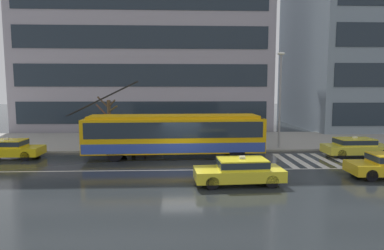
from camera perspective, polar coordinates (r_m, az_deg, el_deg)
ground_plane at (r=20.34m, az=-1.75°, el=-6.95°), size 160.00×160.00×0.00m
sidewalk_slab at (r=29.27m, az=-1.92°, el=-2.71°), size 80.00×10.00×0.14m
crosswalk_stripe_edge_near at (r=22.45m, az=15.72°, el=-5.91°), size 0.44×4.40×0.01m
crosswalk_stripe_inner_a at (r=22.74m, az=17.89°, el=-5.83°), size 0.44×4.40×0.01m
crosswalk_stripe_center at (r=23.07m, az=20.00°, el=-5.73°), size 0.44×4.40×0.01m
crosswalk_stripe_inner_b at (r=23.42m, az=22.04°, el=-5.64°), size 0.44×4.40×0.01m
crosswalk_stripe_edge_far at (r=23.81m, az=24.03°, el=-5.54°), size 0.44×4.40×0.01m
lane_centre_line at (r=19.18m, az=-1.71°, el=-7.77°), size 72.00×0.14×0.01m
trolleybus at (r=22.52m, az=-3.01°, el=-1.56°), size 13.13×2.94×5.17m
taxi_ahead_of_bus at (r=25.50m, az=26.40°, el=-3.29°), size 4.46×1.82×1.39m
taxi_oncoming_near at (r=16.50m, az=8.25°, el=-7.68°), size 4.40×1.98×1.39m
taxi_queued_behind_bus at (r=25.35m, az=-29.07°, el=-3.49°), size 4.22×1.80×1.39m
bus_shelter at (r=25.91m, az=-8.75°, el=0.25°), size 3.54×1.60×2.45m
pedestrian_at_shelter at (r=26.47m, az=-8.30°, el=-1.40°), size 0.50×0.50×1.69m
pedestrian_approaching_curb at (r=24.73m, az=-9.94°, el=-0.37°), size 1.35×1.35×2.06m
street_lamp at (r=26.00m, az=14.96°, el=5.47°), size 0.60×0.32×7.24m
street_tree_bare at (r=26.35m, az=-14.16°, el=0.83°), size 1.90×1.11×3.92m
office_tower_corner_left at (r=43.09m, az=-7.57°, el=15.96°), size 28.20×15.17×23.81m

